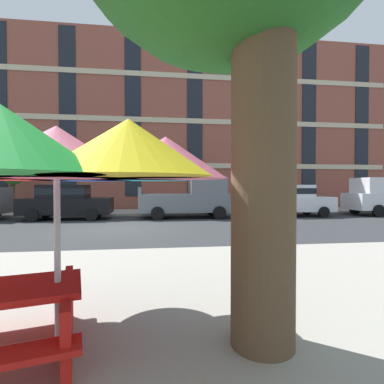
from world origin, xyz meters
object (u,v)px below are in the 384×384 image
at_px(pickup_gray_midblock, 191,199).
at_px(street_tree_left, 14,172).
at_px(sedan_black, 66,201).
at_px(sedan_white, 291,200).
at_px(patio_umbrella, 57,156).

bearing_deg(pickup_gray_midblock, street_tree_left, 161.36).
relative_size(sedan_black, street_tree_left, 1.28).
bearing_deg(sedan_white, patio_umbrella, -124.25).
bearing_deg(street_tree_left, sedan_black, -41.27).
bearing_deg(patio_umbrella, sedan_white, 55.75).
relative_size(pickup_gray_midblock, sedan_white, 1.16).
xyz_separation_m(sedan_black, pickup_gray_midblock, (6.45, 0.00, 0.08)).
distance_m(sedan_black, street_tree_left, 5.59).
xyz_separation_m(sedan_black, patio_umbrella, (3.52, -12.70, 1.03)).
bearing_deg(sedan_white, street_tree_left, 167.70).
height_order(sedan_black, sedan_white, same).
bearing_deg(street_tree_left, pickup_gray_midblock, -18.64).
relative_size(sedan_black, pickup_gray_midblock, 0.86).
xyz_separation_m(pickup_gray_midblock, patio_umbrella, (-2.93, -12.70, 0.96)).
distance_m(street_tree_left, patio_umbrella, 17.91).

